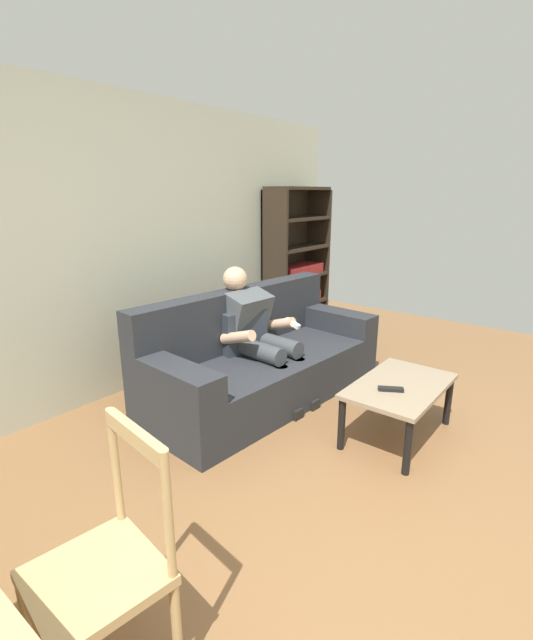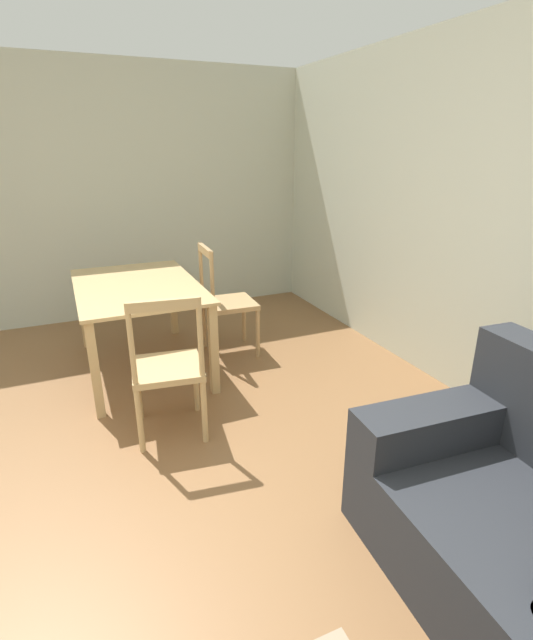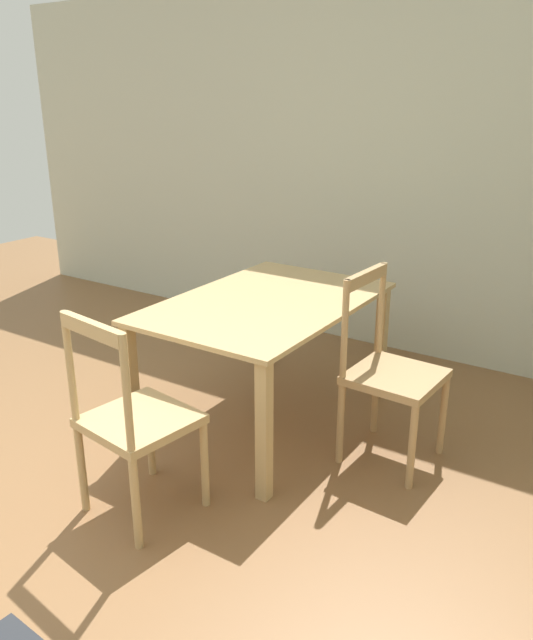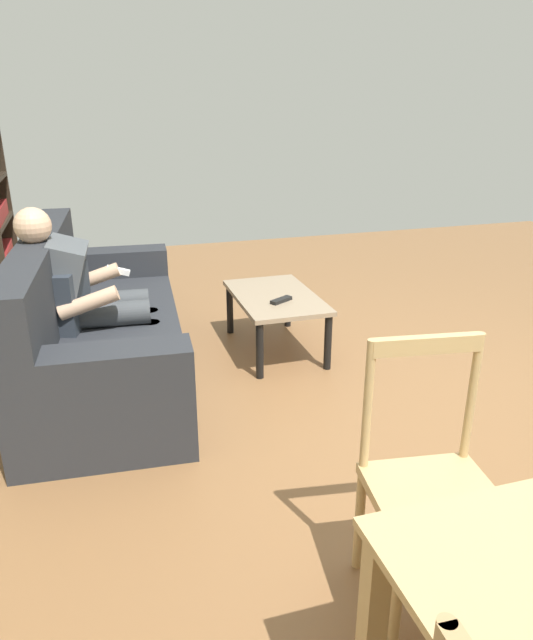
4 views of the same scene
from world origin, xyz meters
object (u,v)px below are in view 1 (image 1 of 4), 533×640
(couch, at_px, (260,360))
(tv_remote, at_px, (391,389))
(person_lounging, at_px, (256,333))
(bookshelf, at_px, (295,274))
(dining_chair_facing_couch, at_px, (104,570))
(coffee_table, at_px, (400,391))

(couch, xyz_separation_m, tv_remote, (-0.07, -1.21, 0.10))
(couch, relative_size, person_lounging, 2.03)
(bookshelf, bearing_deg, dining_chair_facing_couch, -154.00)
(coffee_table, xyz_separation_m, bookshelf, (1.64, 2.05, 0.38))
(person_lounging, xyz_separation_m, tv_remote, (-0.05, -1.24, -0.14))
(couch, bearing_deg, dining_chair_facing_couch, -153.84)
(coffee_table, relative_size, bookshelf, 0.50)
(person_lounging, bearing_deg, bookshelf, 24.86)
(dining_chair_facing_couch, bearing_deg, couch, 26.16)
(coffee_table, xyz_separation_m, tv_remote, (-0.15, 0.01, 0.07))
(couch, distance_m, dining_chair_facing_couch, 2.40)
(coffee_table, bearing_deg, dining_chair_facing_couch, 175.86)
(tv_remote, height_order, dining_chair_facing_couch, dining_chair_facing_couch)
(couch, height_order, person_lounging, person_lounging)
(bookshelf, relative_size, dining_chair_facing_couch, 1.88)
(person_lounging, xyz_separation_m, coffee_table, (0.09, -1.25, -0.21))
(person_lounging, bearing_deg, tv_remote, -92.54)
(bookshelf, bearing_deg, couch, -154.19)
(coffee_table, relative_size, tv_remote, 5.22)
(person_lounging, height_order, bookshelf, bookshelf)
(person_lounging, bearing_deg, dining_chair_facing_couch, -153.09)
(couch, bearing_deg, bookshelf, 25.81)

